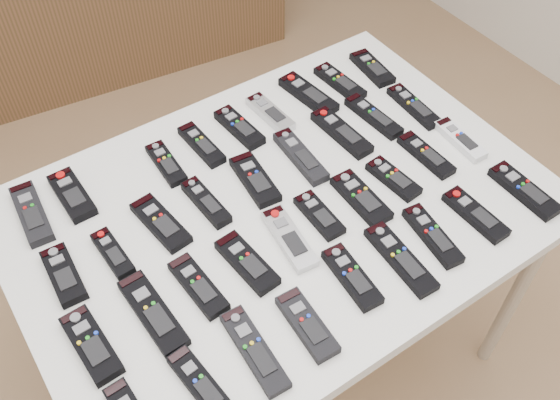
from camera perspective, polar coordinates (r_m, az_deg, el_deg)
ground at (r=2.12m, az=-1.89°, el=-15.55°), size 4.00×4.00×0.00m
table at (r=1.53m, az=-0.00°, el=-1.89°), size 1.25×0.88×0.78m
remote_0 at (r=1.57m, az=-21.76°, el=-1.16°), size 0.07×0.19×0.02m
remote_1 at (r=1.58m, az=-18.48°, el=0.44°), size 0.06×0.17×0.02m
remote_2 at (r=1.59m, az=-10.37°, el=3.30°), size 0.05×0.16×0.02m
remote_3 at (r=1.63m, az=-7.19°, el=5.04°), size 0.05×0.17×0.02m
remote_4 at (r=1.66m, az=-3.74°, el=6.63°), size 0.06×0.17×0.02m
remote_5 at (r=1.70m, az=-0.90°, el=7.91°), size 0.06×0.17×0.02m
remote_6 at (r=1.76m, az=2.60°, el=9.63°), size 0.08×0.20×0.02m
remote_7 at (r=1.81m, az=5.49°, el=10.67°), size 0.06×0.18×0.02m
remote_8 at (r=1.88m, az=8.42°, el=11.85°), size 0.07×0.16×0.02m
remote_9 at (r=1.43m, az=-19.17°, el=-6.48°), size 0.07×0.16×0.02m
remote_10 at (r=1.44m, az=-15.04°, el=-4.74°), size 0.05×0.14×0.02m
remote_11 at (r=1.47m, az=-10.86°, el=-2.06°), size 0.08×0.18×0.02m
remote_12 at (r=1.49m, az=-6.78°, el=-0.21°), size 0.05×0.16×0.02m
remote_13 at (r=1.53m, az=-2.30°, el=1.89°), size 0.08×0.18×0.02m
remote_14 at (r=1.58m, az=1.89°, el=4.01°), size 0.06×0.20×0.02m
remote_15 at (r=1.65m, az=5.64°, el=6.19°), size 0.06×0.20×0.02m
remote_16 at (r=1.71m, az=8.53°, el=7.58°), size 0.06×0.19×0.02m
remote_17 at (r=1.76m, az=12.14°, el=8.37°), size 0.06×0.19×0.02m
remote_18 at (r=1.32m, az=-16.87°, el=-12.55°), size 0.07×0.18×0.02m
remote_19 at (r=1.33m, az=-11.54°, el=-10.05°), size 0.07×0.21×0.02m
remote_20 at (r=1.35m, az=-7.48°, el=-7.79°), size 0.06×0.17×0.02m
remote_21 at (r=1.37m, az=-3.03°, el=-5.74°), size 0.07×0.17×0.02m
remote_22 at (r=1.41m, az=0.84°, el=-3.52°), size 0.08×0.19×0.02m
remote_23 at (r=1.46m, az=3.60°, el=-1.39°), size 0.05×0.14×0.02m
remote_24 at (r=1.50m, az=7.43°, el=0.18°), size 0.07×0.17×0.02m
remote_25 at (r=1.56m, az=10.33°, el=1.94°), size 0.06×0.15×0.02m
remote_26 at (r=1.63m, az=13.20°, el=4.05°), size 0.05×0.17×0.02m
remote_27 at (r=1.69m, az=16.15°, el=5.32°), size 0.05×0.16×0.02m
remote_29 at (r=1.24m, az=-7.20°, el=-16.45°), size 0.06×0.18×0.02m
remote_30 at (r=1.27m, az=-2.34°, el=-13.57°), size 0.06×0.20×0.02m
remote_31 at (r=1.29m, az=2.49°, el=-11.30°), size 0.06×0.17×0.02m
remote_32 at (r=1.36m, az=6.59°, el=-6.99°), size 0.07×0.17×0.02m
remote_33 at (r=1.41m, az=10.96°, el=-5.28°), size 0.06×0.21×0.02m
remote_34 at (r=1.46m, az=13.77°, el=-3.17°), size 0.07×0.18×0.02m
remote_35 at (r=1.53m, az=17.44°, el=-1.28°), size 0.06×0.17×0.02m
remote_36 at (r=1.62m, az=21.43°, el=0.82°), size 0.06×0.19×0.02m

